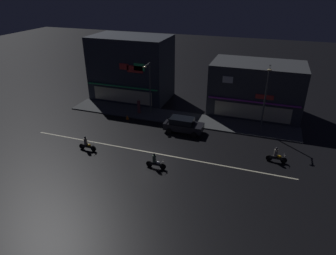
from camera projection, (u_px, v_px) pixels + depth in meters
ground_plane at (152, 153)px, 29.20m from camera, size 140.00×140.00×0.00m
lane_divider_stripe at (152, 153)px, 29.20m from camera, size 26.82×0.16×0.01m
sidewalk_far at (178, 118)px, 36.48m from camera, size 28.24×3.69×0.14m
storefront_left_block at (256, 88)px, 36.87m from camera, size 11.00×6.53×6.37m
storefront_center_block at (132, 68)px, 41.36m from camera, size 10.63×6.58×8.62m
streetlamp_west at (149, 84)px, 35.83m from camera, size 0.44×1.64×6.40m
streetlamp_mid at (266, 94)px, 31.37m from camera, size 0.44×1.64×7.38m
pedestrian_on_sidewalk at (139, 107)px, 37.34m from camera, size 0.38×0.38×1.82m
parked_car_near_kerb at (183, 125)px, 32.88m from camera, size 4.30×1.98×1.67m
motorcycle_lead at (87, 144)px, 29.41m from camera, size 1.90×0.60×1.52m
motorcycle_following at (155, 162)px, 26.58m from camera, size 1.90×0.60×1.52m
motorcycle_opposite_lane at (276, 156)px, 27.49m from camera, size 1.90×0.60×1.52m
traffic_cone at (127, 117)px, 36.19m from camera, size 0.36×0.36×0.55m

